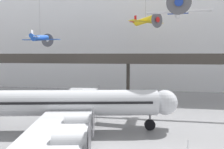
{
  "coord_description": "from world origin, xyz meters",
  "views": [
    {
      "loc": [
        4.11,
        -18.76,
        9.02
      ],
      "look_at": [
        -0.69,
        9.99,
        6.38
      ],
      "focal_mm": 35.0,
      "sensor_mm": 36.0,
      "label": 1
    }
  ],
  "objects_px": {
    "suspended_plane_white_twin": "(178,10)",
    "airliner_silver_main": "(64,103)",
    "suspended_plane_yellow_lowwing": "(145,21)",
    "suspended_plane_blue_trainer": "(40,38)",
    "stanchion_barrier": "(188,147)"
  },
  "relations": [
    {
      "from": "airliner_silver_main",
      "to": "stanchion_barrier",
      "type": "xyz_separation_m",
      "value": [
        13.5,
        -3.24,
        -2.99
      ]
    },
    {
      "from": "suspended_plane_yellow_lowwing",
      "to": "suspended_plane_white_twin",
      "type": "relative_size",
      "value": 0.98
    },
    {
      "from": "airliner_silver_main",
      "to": "suspended_plane_yellow_lowwing",
      "type": "relative_size",
      "value": 3.35
    },
    {
      "from": "stanchion_barrier",
      "to": "suspended_plane_yellow_lowwing",
      "type": "bearing_deg",
      "value": 100.59
    },
    {
      "from": "airliner_silver_main",
      "to": "suspended_plane_yellow_lowwing",
      "type": "bearing_deg",
      "value": 55.63
    },
    {
      "from": "suspended_plane_blue_trainer",
      "to": "suspended_plane_white_twin",
      "type": "distance_m",
      "value": 24.85
    },
    {
      "from": "suspended_plane_yellow_lowwing",
      "to": "suspended_plane_white_twin",
      "type": "height_order",
      "value": "same"
    },
    {
      "from": "suspended_plane_blue_trainer",
      "to": "suspended_plane_white_twin",
      "type": "bearing_deg",
      "value": -95.05
    },
    {
      "from": "airliner_silver_main",
      "to": "suspended_plane_blue_trainer",
      "type": "bearing_deg",
      "value": 114.57
    },
    {
      "from": "airliner_silver_main",
      "to": "suspended_plane_yellow_lowwing",
      "type": "distance_m",
      "value": 25.88
    },
    {
      "from": "suspended_plane_blue_trainer",
      "to": "suspended_plane_yellow_lowwing",
      "type": "bearing_deg",
      "value": -68.88
    },
    {
      "from": "suspended_plane_blue_trainer",
      "to": "stanchion_barrier",
      "type": "height_order",
      "value": "suspended_plane_blue_trainer"
    },
    {
      "from": "suspended_plane_white_twin",
      "to": "airliner_silver_main",
      "type": "bearing_deg",
      "value": -45.51
    },
    {
      "from": "suspended_plane_yellow_lowwing",
      "to": "stanchion_barrier",
      "type": "xyz_separation_m",
      "value": [
        4.49,
        -24.03,
        -15.51
      ]
    },
    {
      "from": "suspended_plane_yellow_lowwing",
      "to": "suspended_plane_blue_trainer",
      "type": "distance_m",
      "value": 20.64
    }
  ]
}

